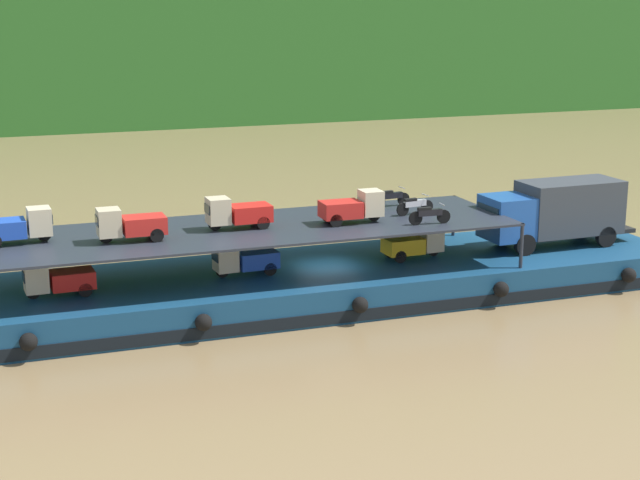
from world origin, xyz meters
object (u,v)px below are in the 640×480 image
(mini_truck_lower_aft, at_px, (244,259))
(mini_truck_lower_mid, at_px, (414,243))
(motorcycle_upper_stbd, at_px, (391,197))
(cargo_barge, at_px, (327,282))
(mini_truck_lower_stern, at_px, (58,279))
(mini_truck_upper_fore, at_px, (237,213))
(mini_truck_upper_bow, at_px, (353,207))
(covered_lorry, at_px, (555,211))
(mini_truck_upper_mid, at_px, (130,224))
(motorcycle_upper_centre, at_px, (415,205))
(motorcycle_upper_port, at_px, (429,214))
(mini_truck_upper_stern, at_px, (18,226))

(mini_truck_lower_aft, xyz_separation_m, mini_truck_lower_mid, (7.99, 0.08, 0.00))
(motorcycle_upper_stbd, bearing_deg, mini_truck_lower_mid, -82.24)
(mini_truck_lower_aft, bearing_deg, motorcycle_upper_stbd, 15.45)
(cargo_barge, xyz_separation_m, mini_truck_lower_aft, (-3.82, -0.13, 1.44))
(mini_truck_lower_stern, distance_m, mini_truck_upper_fore, 7.86)
(mini_truck_upper_bow, bearing_deg, mini_truck_upper_fore, 172.75)
(covered_lorry, xyz_separation_m, mini_truck_lower_aft, (-15.16, 0.18, -1.00))
(mini_truck_upper_mid, height_order, motorcycle_upper_centre, mini_truck_upper_mid)
(mini_truck_lower_mid, relative_size, motorcycle_upper_stbd, 1.46)
(covered_lorry, bearing_deg, cargo_barge, 178.43)
(mini_truck_lower_mid, relative_size, motorcycle_upper_centre, 1.47)
(motorcycle_upper_port, relative_size, motorcycle_upper_stbd, 1.00)
(mini_truck_upper_bow, bearing_deg, mini_truck_upper_mid, -179.85)
(cargo_barge, bearing_deg, covered_lorry, -1.57)
(mini_truck_upper_stern, bearing_deg, cargo_barge, -2.59)
(mini_truck_lower_aft, height_order, motorcycle_upper_stbd, motorcycle_upper_stbd)
(mini_truck_lower_stern, xyz_separation_m, mini_truck_upper_bow, (12.57, 0.03, 2.00))
(mini_truck_lower_stern, distance_m, motorcycle_upper_port, 15.72)
(mini_truck_lower_stern, height_order, mini_truck_upper_fore, mini_truck_upper_fore)
(mini_truck_lower_aft, height_order, mini_truck_upper_bow, mini_truck_upper_bow)
(mini_truck_lower_mid, bearing_deg, motorcycle_upper_stbd, 97.76)
(mini_truck_upper_fore, bearing_deg, mini_truck_lower_stern, -175.02)
(mini_truck_lower_stern, bearing_deg, motorcycle_upper_centre, 2.17)
(mini_truck_lower_aft, distance_m, mini_truck_lower_mid, 7.99)
(mini_truck_lower_mid, bearing_deg, mini_truck_upper_mid, -177.67)
(mini_truck_lower_mid, xyz_separation_m, mini_truck_upper_stern, (-17.09, 0.64, 2.00))
(mini_truck_upper_stern, height_order, motorcycle_upper_port, mini_truck_upper_stern)
(mini_truck_lower_stern, bearing_deg, mini_truck_upper_stern, 138.57)
(cargo_barge, relative_size, mini_truck_lower_mid, 11.74)
(mini_truck_upper_stern, distance_m, mini_truck_upper_bow, 13.93)
(mini_truck_upper_bow, relative_size, motorcycle_upper_port, 1.45)
(cargo_barge, distance_m, motorcycle_upper_port, 5.44)
(mini_truck_upper_bow, height_order, motorcycle_upper_stbd, mini_truck_upper_bow)
(mini_truck_lower_mid, bearing_deg, covered_lorry, -2.07)
(mini_truck_lower_aft, bearing_deg, mini_truck_upper_bow, -4.96)
(covered_lorry, xyz_separation_m, mini_truck_upper_fore, (-15.36, 0.40, 1.00))
(mini_truck_lower_mid, height_order, mini_truck_upper_fore, mini_truck_upper_fore)
(mini_truck_lower_mid, relative_size, mini_truck_upper_fore, 1.01)
(covered_lorry, bearing_deg, mini_truck_lower_aft, 179.34)
(covered_lorry, relative_size, mini_truck_upper_stern, 2.85)
(covered_lorry, relative_size, motorcycle_upper_port, 4.15)
(cargo_barge, xyz_separation_m, covered_lorry, (11.34, -0.31, 2.45))
(mini_truck_lower_stern, relative_size, mini_truck_lower_mid, 1.00)
(motorcycle_upper_centre, height_order, motorcycle_upper_stbd, same)
(motorcycle_upper_stbd, bearing_deg, mini_truck_upper_stern, -175.20)
(mini_truck_lower_aft, xyz_separation_m, motorcycle_upper_port, (7.78, -1.81, 1.74))
(covered_lorry, relative_size, mini_truck_upper_mid, 2.88)
(mini_truck_upper_fore, bearing_deg, motorcycle_upper_port, -14.28)
(mini_truck_upper_bow, bearing_deg, mini_truck_lower_mid, 8.82)
(covered_lorry, xyz_separation_m, mini_truck_lower_mid, (-7.16, 0.26, -1.00))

